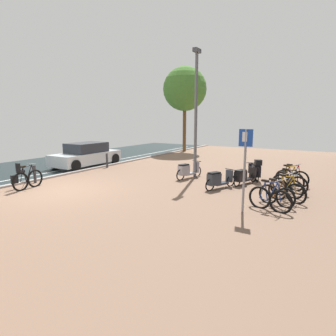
# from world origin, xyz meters

# --- Properties ---
(ground) EXTENTS (21.00, 40.00, 0.13)m
(ground) POSITION_xyz_m (1.43, 0.00, -0.02)
(ground) COLOR #1C282A
(bicycle_foreground) EXTENTS (0.60, 1.45, 1.12)m
(bicycle_foreground) POSITION_xyz_m (-1.39, -0.49, 0.40)
(bicycle_foreground) COLOR black
(bicycle_foreground) RESTS_ON ground
(bicycle_rack_00) EXTENTS (1.38, 0.48, 1.01)m
(bicycle_rack_00) POSITION_xyz_m (7.54, 1.75, 0.35)
(bicycle_rack_00) COLOR black
(bicycle_rack_00) RESTS_ON ground
(bicycle_rack_01) EXTENTS (1.23, 0.54, 0.93)m
(bicycle_rack_01) POSITION_xyz_m (7.62, 2.39, 0.33)
(bicycle_rack_01) COLOR black
(bicycle_rack_01) RESTS_ON ground
(bicycle_rack_02) EXTENTS (1.32, 0.55, 0.99)m
(bicycle_rack_02) POSITION_xyz_m (7.83, 3.02, 0.35)
(bicycle_rack_02) COLOR black
(bicycle_rack_02) RESTS_ON ground
(bicycle_rack_03) EXTENTS (1.24, 0.56, 0.96)m
(bicycle_rack_03) POSITION_xyz_m (7.72, 3.66, 0.34)
(bicycle_rack_03) COLOR black
(bicycle_rack_03) RESTS_ON ground
(bicycle_rack_04) EXTENTS (1.36, 0.50, 0.99)m
(bicycle_rack_04) POSITION_xyz_m (7.74, 4.29, 0.35)
(bicycle_rack_04) COLOR black
(bicycle_rack_04) RESTS_ON ground
(bicycle_rack_05) EXTENTS (1.24, 0.78, 1.03)m
(bicycle_rack_05) POSITION_xyz_m (7.64, 4.93, 0.36)
(bicycle_rack_05) COLOR black
(bicycle_rack_05) RESTS_ON ground
(bicycle_rack_06) EXTENTS (1.31, 0.50, 0.98)m
(bicycle_rack_06) POSITION_xyz_m (7.70, 5.56, 0.34)
(bicycle_rack_06) COLOR black
(bicycle_rack_06) RESTS_ON ground
(scooter_near) EXTENTS (0.77, 1.67, 0.71)m
(scooter_near) POSITION_xyz_m (5.87, 4.69, 0.36)
(scooter_near) COLOR black
(scooter_near) RESTS_ON ground
(scooter_mid) EXTENTS (0.96, 1.47, 1.02)m
(scooter_mid) POSITION_xyz_m (6.07, 5.90, 0.45)
(scooter_mid) COLOR black
(scooter_mid) RESTS_ON ground
(scooter_far) EXTENTS (0.84, 1.62, 0.75)m
(scooter_far) POSITION_xyz_m (5.21, 3.42, 0.38)
(scooter_far) COLOR black
(scooter_far) RESTS_ON ground
(scooter_extra) EXTENTS (0.71, 1.67, 0.81)m
(scooter_extra) POSITION_xyz_m (3.27, 4.53, 0.39)
(scooter_extra) COLOR black
(scooter_extra) RESTS_ON ground
(parked_car_near) EXTENTS (1.89, 4.14, 1.37)m
(parked_car_near) POSITION_xyz_m (-3.49, 4.64, 0.64)
(parked_car_near) COLOR silver
(parked_car_near) RESTS_ON ground
(parking_sign) EXTENTS (0.40, 0.07, 2.48)m
(parking_sign) POSITION_xyz_m (6.88, 1.15, 1.54)
(parking_sign) COLOR gray
(parking_sign) RESTS_ON ground
(lamp_post) EXTENTS (0.20, 0.52, 5.86)m
(lamp_post) POSITION_xyz_m (3.42, 5.04, 3.25)
(lamp_post) COLOR slate
(lamp_post) RESTS_ON ground
(street_tree) EXTENTS (3.61, 3.61, 7.00)m
(street_tree) POSITION_xyz_m (-2.04, 14.31, 5.17)
(street_tree) COLOR brown
(street_tree) RESTS_ON ground
(bollard_near) EXTENTS (0.12, 0.12, 0.78)m
(bollard_near) POSITION_xyz_m (-2.05, 0.33, 0.39)
(bollard_near) COLOR #38383D
(bollard_near) RESTS_ON ground
(bollard_far) EXTENTS (0.12, 0.12, 0.82)m
(bollard_far) POSITION_xyz_m (-2.05, 4.84, 0.41)
(bollard_far) COLOR #38383D
(bollard_far) RESTS_ON ground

